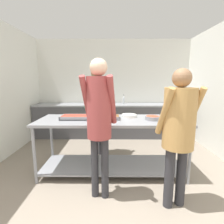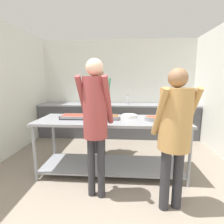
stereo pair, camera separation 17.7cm
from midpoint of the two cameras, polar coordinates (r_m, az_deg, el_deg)
wall_rear at (r=5.07m, az=2.94°, el=7.95°), size 4.36×0.06×2.65m
back_counter at (r=4.81m, az=2.75°, el=-2.69°), size 4.20×0.65×0.90m
serving_counter at (r=2.89m, az=1.63°, el=-8.06°), size 2.36×0.82×0.91m
serving_tray_roast at (r=2.92m, az=-9.93°, el=-1.53°), size 0.48×0.29×0.05m
serving_tray_vegetables at (r=2.84m, az=-0.26°, el=-1.72°), size 0.44×0.26×0.05m
plate_stack at (r=2.98m, az=7.34°, el=-1.29°), size 0.26×0.26×0.05m
sauce_pan at (r=2.81m, az=14.85°, el=-2.00°), size 0.37×0.23×0.06m
guest_serving_left at (r=2.15m, az=-3.13°, el=-0.40°), size 0.45×0.40×1.78m
guest_serving_right at (r=2.10m, az=22.13°, el=-4.28°), size 0.51×0.41×1.65m
cook_behind_counter at (r=3.53m, az=-2.93°, el=3.31°), size 0.50×0.43×1.76m
water_bottle at (r=4.76m, az=6.29°, el=3.95°), size 0.06×0.06×0.25m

